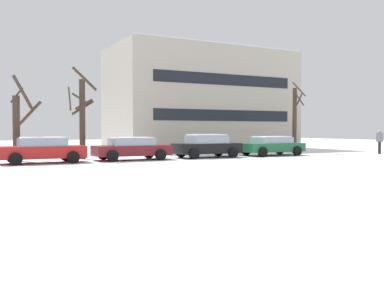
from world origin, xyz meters
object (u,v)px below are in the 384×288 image
at_px(parked_car_black, 207,146).
at_px(pedestrian_crossing, 380,140).
at_px(parked_car_maroon, 132,148).
at_px(parked_car_red, 42,150).
at_px(parked_car_green, 272,145).

xyz_separation_m(parked_car_black, pedestrian_crossing, (13.11, -2.21, 0.27)).
bearing_deg(pedestrian_crossing, parked_car_black, 170.44).
height_order(parked_car_maroon, parked_car_black, parked_car_black).
xyz_separation_m(parked_car_red, pedestrian_crossing, (22.97, -2.27, 0.30)).
bearing_deg(pedestrian_crossing, parked_car_maroon, 172.77).
distance_m(parked_car_red, parked_car_green, 14.79).
relative_size(parked_car_black, pedestrian_crossing, 2.44).
height_order(parked_car_green, pedestrian_crossing, pedestrian_crossing).
xyz_separation_m(parked_car_maroon, parked_car_green, (9.86, -0.28, -0.01)).
bearing_deg(pedestrian_crossing, parked_car_green, 166.18).
height_order(parked_car_red, parked_car_green, parked_car_red).
distance_m(parked_car_black, parked_car_green, 4.93).
bearing_deg(parked_car_black, parked_car_maroon, 179.06).
xyz_separation_m(parked_car_maroon, parked_car_black, (4.93, -0.08, 0.06)).
bearing_deg(parked_car_black, pedestrian_crossing, -9.56).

